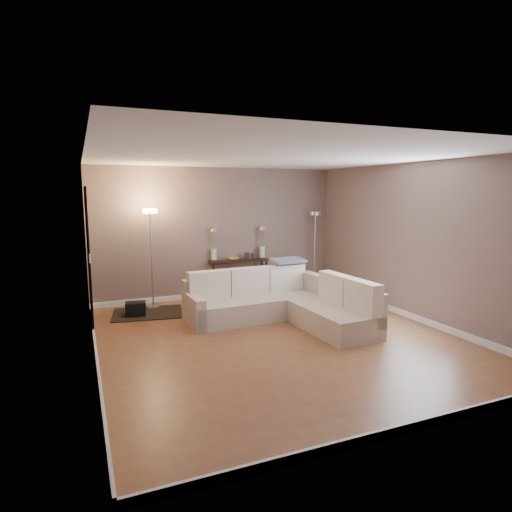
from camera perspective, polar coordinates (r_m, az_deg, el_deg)
name	(u,v)px	position (r m, az deg, el deg)	size (l,w,h in m)	color
floor	(277,338)	(6.40, 2.81, -10.82)	(5.00, 5.50, 0.01)	brown
ceiling	(278,156)	(6.06, 2.99, 13.16)	(5.00, 5.50, 0.01)	white
wall_back	(219,233)	(8.65, -5.01, 3.07)	(5.00, 0.02, 2.60)	#78625C
wall_front	(420,290)	(3.83, 21.01, -4.26)	(5.00, 0.02, 2.60)	#78625C
wall_left	(89,260)	(5.51, -21.38, -0.54)	(0.02, 5.50, 2.60)	#78625C
wall_right	(415,242)	(7.52, 20.44, 1.76)	(0.02, 5.50, 2.60)	#78625C
baseboard_back	(220,294)	(8.83, -4.85, -5.04)	(5.00, 0.03, 0.10)	white
baseboard_front	(410,428)	(4.29, 19.82, -20.73)	(5.00, 0.03, 0.10)	white
baseboard_left	(97,359)	(5.83, -20.46, -12.76)	(0.03, 5.50, 0.10)	white
baseboard_right	(410,316)	(7.74, 19.83, -7.48)	(0.03, 5.50, 0.10)	white
doorway	(89,257)	(7.22, -21.40, -0.14)	(0.02, 1.20, 2.20)	black
switch_plate	(90,258)	(6.37, -21.26, -0.31)	(0.02, 0.08, 0.12)	white
sectional_sofa	(282,303)	(7.10, 3.53, -6.24)	(2.47, 2.30, 0.83)	#C3B29E
throw_blanket	(288,260)	(7.66, 4.32, -0.58)	(0.60, 0.34, 0.05)	slate
console_table	(235,276)	(8.76, -2.83, -2.62)	(1.24, 0.38, 0.75)	black
leaning_mirror	(236,241)	(8.84, -2.67, 2.05)	(0.87, 0.08, 0.68)	black
table_decor	(239,257)	(8.69, -2.29, -0.16)	(0.52, 0.12, 0.12)	gold
flower_vase_left	(214,246)	(8.55, -5.66, 1.30)	(0.14, 0.12, 0.65)	silver
flower_vase_right	(262,244)	(8.87, 0.83, 1.59)	(0.14, 0.12, 0.65)	silver
floor_lamp_lit	(151,239)	(7.92, -13.84, 2.26)	(0.29, 0.29, 1.82)	silver
floor_lamp_unlit	(315,235)	(9.27, 7.86, 2.78)	(0.29, 0.29, 1.70)	silver
charcoal_rug	(148,313)	(7.82, -14.24, -7.38)	(1.19, 0.89, 0.02)	black
black_bag	(136,308)	(7.69, -15.75, -6.72)	(0.34, 0.24, 0.22)	black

